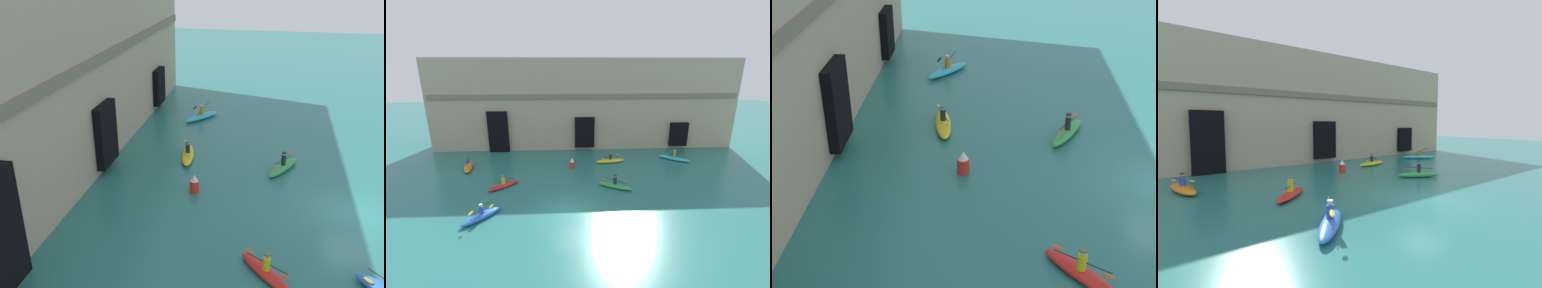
% 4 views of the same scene
% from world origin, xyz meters
% --- Properties ---
extents(ground_plane, '(120.00, 120.00, 0.00)m').
position_xyz_m(ground_plane, '(0.00, 0.00, 0.00)').
color(ground_plane, '#28706B').
extents(cliff_bluff, '(38.53, 7.09, 11.31)m').
position_xyz_m(cliff_bluff, '(2.50, 17.77, 5.63)').
color(cliff_bluff, tan).
rests_on(cliff_bluff, ground).
extents(kayak_orange, '(1.65, 3.58, 1.16)m').
position_xyz_m(kayak_orange, '(-10.36, 8.90, 0.25)').
color(kayak_orange, orange).
rests_on(kayak_orange, ground).
extents(kayak_red, '(2.72, 2.57, 1.16)m').
position_xyz_m(kayak_red, '(-5.65, 4.26, 0.23)').
color(kayak_red, red).
rests_on(kayak_red, ground).
extents(kayak_yellow, '(3.34, 1.21, 1.18)m').
position_xyz_m(kayak_yellow, '(4.93, 9.75, 0.24)').
color(kayak_yellow, yellow).
rests_on(kayak_yellow, ground).
extents(kayak_cyan, '(3.32, 2.77, 1.31)m').
position_xyz_m(kayak_cyan, '(12.40, 10.15, 0.24)').
color(kayak_cyan, '#33B2C6').
rests_on(kayak_cyan, ground).
extents(kayak_blue, '(2.70, 2.95, 1.14)m').
position_xyz_m(kayak_blue, '(-6.10, -0.59, 0.25)').
color(kayak_blue, blue).
rests_on(kayak_blue, ground).
extents(kayak_green, '(3.17, 2.15, 1.24)m').
position_xyz_m(kayak_green, '(4.27, 3.59, 0.25)').
color(kayak_green, green).
rests_on(kayak_green, ground).
extents(marker_buoy, '(0.54, 0.54, 1.08)m').
position_xyz_m(marker_buoy, '(0.62, 8.48, 0.50)').
color(marker_buoy, red).
rests_on(marker_buoy, ground).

